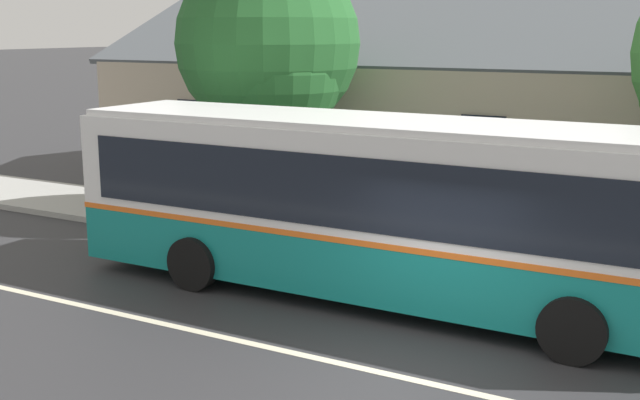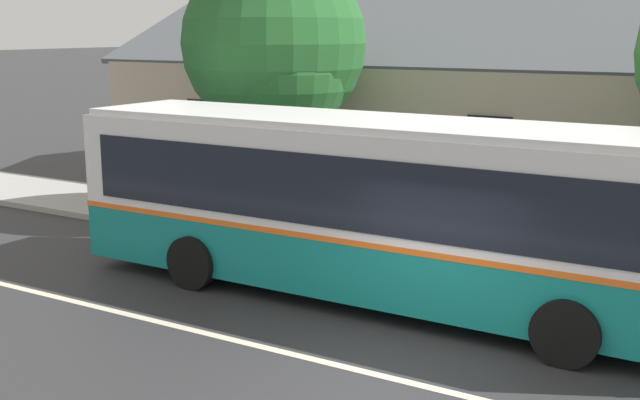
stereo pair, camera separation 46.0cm
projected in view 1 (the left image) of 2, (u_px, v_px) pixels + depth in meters
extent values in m
plane|color=#2D2D30|center=(398.00, 377.00, 11.11)|extent=(300.00, 300.00, 0.00)
cube|color=#9E9E99|center=(517.00, 263.00, 16.22)|extent=(60.00, 3.00, 0.15)
cube|color=beige|center=(398.00, 376.00, 11.11)|extent=(60.00, 0.16, 0.01)
cube|color=tan|center=(533.00, 129.00, 23.34)|extent=(24.84, 9.38, 3.72)
cube|color=#4C5156|center=(515.00, 30.00, 20.74)|extent=(25.44, 4.75, 2.10)
cube|color=#4C5156|center=(557.00, 29.00, 24.75)|extent=(25.44, 4.75, 2.10)
cube|color=black|center=(194.00, 122.00, 23.39)|extent=(1.10, 0.06, 1.30)
cube|color=black|center=(482.00, 142.00, 19.26)|extent=(1.10, 0.06, 1.30)
cube|color=#147F7A|center=(380.00, 256.00, 14.19)|extent=(11.65, 2.51, 1.01)
cube|color=orange|center=(381.00, 225.00, 14.07)|extent=(11.67, 2.53, 0.10)
cube|color=white|center=(382.00, 175.00, 13.88)|extent=(11.65, 2.51, 1.70)
cube|color=white|center=(383.00, 123.00, 13.69)|extent=(11.42, 2.39, 0.12)
cube|color=black|center=(410.00, 170.00, 14.99)|extent=(10.72, 0.04, 1.20)
cube|color=black|center=(348.00, 194.00, 12.82)|extent=(10.72, 0.04, 1.20)
cube|color=#197233|center=(341.00, 231.00, 15.97)|extent=(3.26, 0.03, 0.71)
cylinder|color=black|center=(604.00, 283.00, 13.60)|extent=(1.00, 0.28, 1.00)
cylinder|color=black|center=(573.00, 330.00, 11.46)|extent=(1.00, 0.28, 1.00)
cylinder|color=black|center=(267.00, 234.00, 16.84)|extent=(1.00, 0.28, 1.00)
cylinder|color=black|center=(193.00, 264.00, 14.70)|extent=(1.00, 0.28, 1.00)
cube|color=brown|center=(207.00, 202.00, 19.45)|extent=(1.61, 0.10, 0.04)
cube|color=brown|center=(203.00, 203.00, 19.33)|extent=(1.61, 0.10, 0.04)
cube|color=brown|center=(199.00, 204.00, 19.20)|extent=(1.61, 0.10, 0.04)
cube|color=brown|center=(196.00, 193.00, 19.03)|extent=(1.61, 0.04, 0.10)
cube|color=brown|center=(195.00, 187.00, 19.00)|extent=(1.61, 0.04, 0.10)
cube|color=black|center=(225.00, 215.00, 19.07)|extent=(0.08, 0.43, 0.45)
cube|color=black|center=(182.00, 209.00, 19.68)|extent=(0.08, 0.43, 0.45)
cylinder|color=#4C3828|center=(269.00, 162.00, 19.95)|extent=(0.38, 0.38, 2.93)
sphere|color=#235B28|center=(268.00, 43.00, 19.34)|extent=(4.48, 4.48, 4.48)
sphere|color=#235B28|center=(277.00, 72.00, 18.97)|extent=(3.16, 3.16, 3.16)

